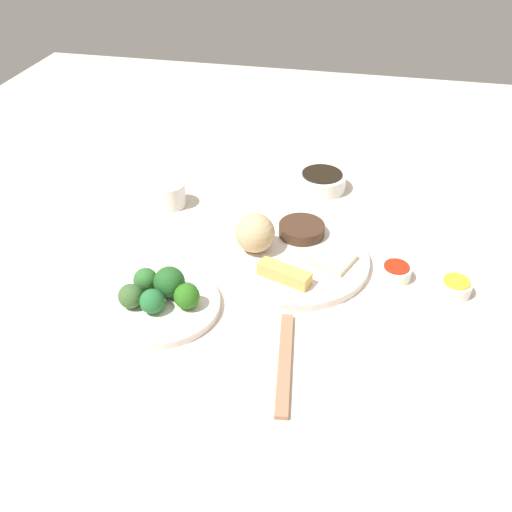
{
  "coord_description": "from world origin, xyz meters",
  "views": [
    {
      "loc": [
        0.13,
        -0.91,
        0.69
      ],
      "look_at": [
        -0.05,
        -0.08,
        0.06
      ],
      "focal_mm": 40.32,
      "sensor_mm": 36.0,
      "label": 1
    }
  ],
  "objects_px": {
    "sauce_ramekin_sweet_and_sour": "(396,273)",
    "chopsticks_pair": "(285,362)",
    "teacup": "(170,195)",
    "broccoli_plate": "(162,305)",
    "soy_sauce_bowl": "(322,182)",
    "main_plate": "(293,259)",
    "sauce_ramekin_hot_mustard": "(455,288)"
  },
  "relations": [
    {
      "from": "sauce_ramekin_sweet_and_sour",
      "to": "chopsticks_pair",
      "type": "height_order",
      "value": "sauce_ramekin_sweet_and_sour"
    },
    {
      "from": "teacup",
      "to": "broccoli_plate",
      "type": "bearing_deg",
      "value": -73.56
    },
    {
      "from": "soy_sauce_bowl",
      "to": "sauce_ramekin_sweet_and_sour",
      "type": "height_order",
      "value": "soy_sauce_bowl"
    },
    {
      "from": "broccoli_plate",
      "to": "soy_sauce_bowl",
      "type": "relative_size",
      "value": 1.81
    },
    {
      "from": "main_plate",
      "to": "sauce_ramekin_sweet_and_sour",
      "type": "distance_m",
      "value": 0.19
    },
    {
      "from": "main_plate",
      "to": "teacup",
      "type": "xyz_separation_m",
      "value": [
        -0.3,
        0.15,
        0.02
      ]
    },
    {
      "from": "main_plate",
      "to": "broccoli_plate",
      "type": "distance_m",
      "value": 0.27
    },
    {
      "from": "broccoli_plate",
      "to": "chopsticks_pair",
      "type": "distance_m",
      "value": 0.25
    },
    {
      "from": "broccoli_plate",
      "to": "sauce_ramekin_sweet_and_sour",
      "type": "distance_m",
      "value": 0.43
    },
    {
      "from": "soy_sauce_bowl",
      "to": "sauce_ramekin_hot_mustard",
      "type": "height_order",
      "value": "soy_sauce_bowl"
    },
    {
      "from": "sauce_ramekin_sweet_and_sour",
      "to": "chopsticks_pair",
      "type": "xyz_separation_m",
      "value": [
        -0.16,
        -0.26,
        -0.01
      ]
    },
    {
      "from": "main_plate",
      "to": "sauce_ramekin_sweet_and_sour",
      "type": "bearing_deg",
      "value": -2.32
    },
    {
      "from": "sauce_ramekin_hot_mustard",
      "to": "soy_sauce_bowl",
      "type": "bearing_deg",
      "value": 130.73
    },
    {
      "from": "main_plate",
      "to": "sauce_ramekin_sweet_and_sour",
      "type": "xyz_separation_m",
      "value": [
        0.19,
        -0.01,
        0.0
      ]
    },
    {
      "from": "teacup",
      "to": "chopsticks_pair",
      "type": "distance_m",
      "value": 0.53
    },
    {
      "from": "broccoli_plate",
      "to": "teacup",
      "type": "height_order",
      "value": "teacup"
    },
    {
      "from": "main_plate",
      "to": "sauce_ramekin_hot_mustard",
      "type": "xyz_separation_m",
      "value": [
        0.3,
        -0.03,
        0.0
      ]
    },
    {
      "from": "broccoli_plate",
      "to": "sauce_ramekin_hot_mustard",
      "type": "height_order",
      "value": "sauce_ramekin_hot_mustard"
    },
    {
      "from": "main_plate",
      "to": "broccoli_plate",
      "type": "height_order",
      "value": "main_plate"
    },
    {
      "from": "soy_sauce_bowl",
      "to": "sauce_ramekin_hot_mustard",
      "type": "xyz_separation_m",
      "value": [
        0.28,
        -0.33,
        -0.01
      ]
    },
    {
      "from": "main_plate",
      "to": "teacup",
      "type": "height_order",
      "value": "teacup"
    },
    {
      "from": "soy_sauce_bowl",
      "to": "teacup",
      "type": "bearing_deg",
      "value": -155.38
    },
    {
      "from": "chopsticks_pair",
      "to": "main_plate",
      "type": "bearing_deg",
      "value": 96.55
    },
    {
      "from": "soy_sauce_bowl",
      "to": "chopsticks_pair",
      "type": "distance_m",
      "value": 0.57
    },
    {
      "from": "broccoli_plate",
      "to": "sauce_ramekin_hot_mustard",
      "type": "relative_size",
      "value": 3.6
    },
    {
      "from": "soy_sauce_bowl",
      "to": "sauce_ramekin_hot_mustard",
      "type": "bearing_deg",
      "value": -49.27
    },
    {
      "from": "teacup",
      "to": "chopsticks_pair",
      "type": "relative_size",
      "value": 0.31
    },
    {
      "from": "chopsticks_pair",
      "to": "sauce_ramekin_hot_mustard",
      "type": "bearing_deg",
      "value": 41.29
    },
    {
      "from": "broccoli_plate",
      "to": "chopsticks_pair",
      "type": "relative_size",
      "value": 0.95
    },
    {
      "from": "broccoli_plate",
      "to": "soy_sauce_bowl",
      "type": "distance_m",
      "value": 0.53
    },
    {
      "from": "main_plate",
      "to": "teacup",
      "type": "relative_size",
      "value": 4.38
    },
    {
      "from": "main_plate",
      "to": "sauce_ramekin_hot_mustard",
      "type": "relative_size",
      "value": 5.13
    }
  ]
}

